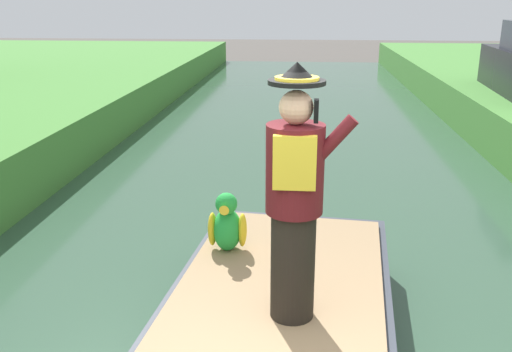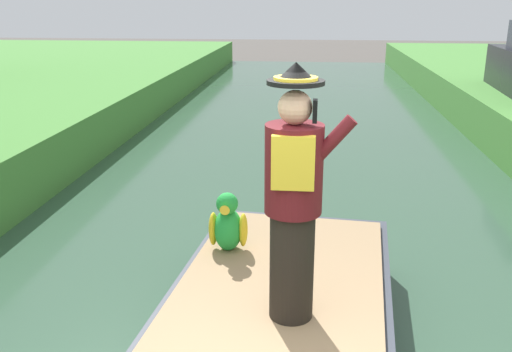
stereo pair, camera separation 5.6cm
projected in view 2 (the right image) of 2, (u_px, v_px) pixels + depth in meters
boat at (271, 347)px, 4.25m from camera, size 2.18×4.35×0.61m
person_pirate at (294, 198)px, 3.83m from camera, size 0.61×0.42×1.85m
parrot_plush at (228, 225)px, 5.12m from camera, size 0.36×0.35×0.57m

